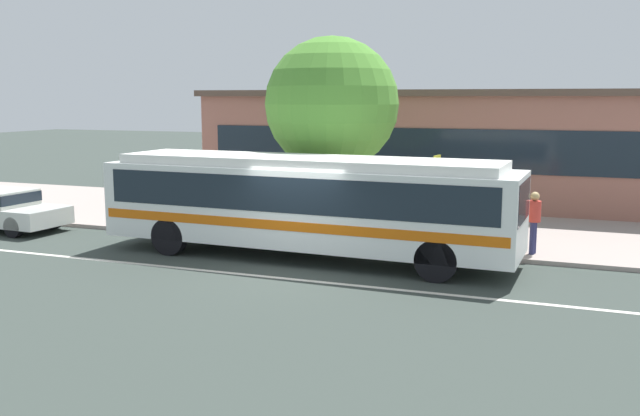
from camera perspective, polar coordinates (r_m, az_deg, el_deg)
name	(u,v)px	position (r m, az deg, el deg)	size (l,w,h in m)	color
ground_plane	(293,270)	(17.17, -2.24, -5.11)	(120.00, 120.00, 0.00)	#343D38
sidewalk_slab	(371,222)	(23.36, 4.22, -1.19)	(60.00, 8.00, 0.12)	#9F918A
lane_stripe_center	(279,278)	(16.46, -3.34, -5.73)	(56.00, 0.16, 0.01)	silver
transit_bus	(306,200)	(18.18, -1.13, 0.70)	(11.10, 2.82, 2.67)	white
pedestrian_waiting_near_sign	(534,218)	(19.05, 17.12, -0.76)	(0.40, 0.40, 1.65)	navy
bus_stop_sign	(436,189)	(19.03, 9.50, 1.53)	(0.11, 0.44, 2.55)	gray
street_tree_near_stop	(332,104)	(21.41, 0.96, 8.48)	(4.08, 4.08, 5.92)	brown
station_building	(449,145)	(29.39, 10.53, 5.09)	(19.16, 8.31, 4.48)	#976153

